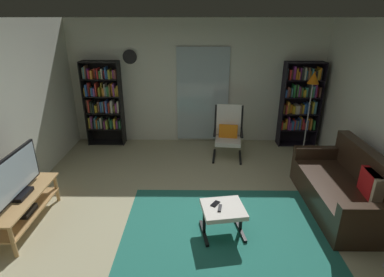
% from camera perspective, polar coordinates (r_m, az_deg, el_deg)
% --- Properties ---
extents(ground_plane, '(7.02, 7.02, 0.00)m').
position_cam_1_polar(ground_plane, '(4.36, 1.01, -14.69)').
color(ground_plane, tan).
extents(wall_back, '(5.60, 0.06, 2.60)m').
position_cam_1_polar(wall_back, '(6.53, 0.95, 10.45)').
color(wall_back, silver).
rests_on(wall_back, ground).
extents(glass_door_panel, '(1.10, 0.01, 2.00)m').
position_cam_1_polar(glass_door_panel, '(6.52, 2.03, 8.17)').
color(glass_door_panel, silver).
extents(area_rug, '(2.65, 1.96, 0.01)m').
position_cam_1_polar(area_rug, '(4.17, 6.20, -16.80)').
color(area_rug, '#247162').
rests_on(area_rug, ground).
extents(tv_stand, '(0.45, 1.27, 0.45)m').
position_cam_1_polar(tv_stand, '(4.62, -29.30, -11.08)').
color(tv_stand, tan).
rests_on(tv_stand, ground).
extents(television, '(0.20, 0.99, 0.60)m').
position_cam_1_polar(television, '(4.42, -30.29, -6.21)').
color(television, black).
rests_on(television, tv_stand).
extents(bookshelf_near_tv, '(0.78, 0.30, 1.79)m').
position_cam_1_polar(bookshelf_near_tv, '(6.69, -16.39, 6.89)').
color(bookshelf_near_tv, black).
rests_on(bookshelf_near_tv, ground).
extents(bookshelf_near_sofa, '(0.79, 0.30, 1.78)m').
position_cam_1_polar(bookshelf_near_sofa, '(6.75, 19.73, 6.61)').
color(bookshelf_near_sofa, black).
rests_on(bookshelf_near_sofa, ground).
extents(leather_sofa, '(0.87, 1.82, 0.88)m').
position_cam_1_polar(leather_sofa, '(4.90, 27.11, -8.57)').
color(leather_sofa, '#332318').
rests_on(leather_sofa, ground).
extents(lounge_armchair, '(0.63, 0.71, 1.02)m').
position_cam_1_polar(lounge_armchair, '(5.96, 6.86, 1.50)').
color(lounge_armchair, black).
rests_on(lounge_armchair, ground).
extents(ottoman, '(0.59, 0.56, 0.39)m').
position_cam_1_polar(ottoman, '(3.93, 5.89, -13.60)').
color(ottoman, white).
rests_on(ottoman, ground).
extents(tv_remote, '(0.07, 0.15, 0.02)m').
position_cam_1_polar(tv_remote, '(3.86, 5.29, -12.94)').
color(tv_remote, black).
rests_on(tv_remote, ottoman).
extents(cell_phone, '(0.13, 0.15, 0.01)m').
position_cam_1_polar(cell_phone, '(3.93, 4.42, -12.19)').
color(cell_phone, black).
rests_on(cell_phone, ottoman).
extents(floor_lamp_by_shelf, '(0.22, 0.22, 1.66)m').
position_cam_1_polar(floor_lamp_by_shelf, '(6.22, 21.79, 9.06)').
color(floor_lamp_by_shelf, '#A5A5AD').
rests_on(floor_lamp_by_shelf, ground).
extents(wall_clock, '(0.29, 0.03, 0.29)m').
position_cam_1_polar(wall_clock, '(6.51, -11.67, 14.89)').
color(wall_clock, silver).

